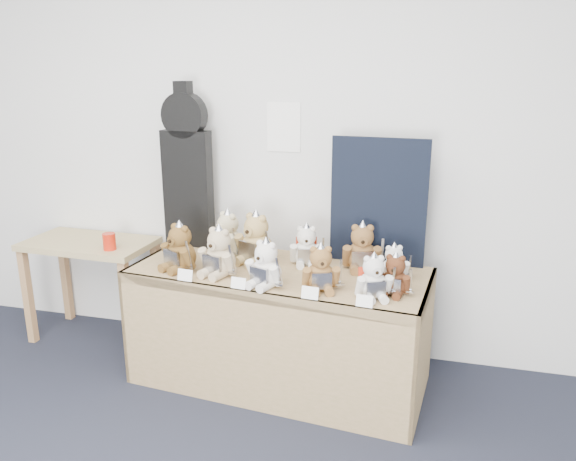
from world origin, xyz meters
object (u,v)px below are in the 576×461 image
(teddy_back_centre_right, at_px, (306,247))
(teddy_front_far_left, at_px, (180,249))
(teddy_back_centre_left, at_px, (256,240))
(guitar_case, at_px, (187,168))
(teddy_front_end, at_px, (395,276))
(teddy_back_right, at_px, (362,249))
(teddy_back_end, at_px, (394,264))
(side_table, at_px, (90,258))
(teddy_front_left, at_px, (219,254))
(red_cup, at_px, (109,241))
(teddy_back_left, at_px, (227,236))
(teddy_front_far_right, at_px, (373,279))
(teddy_front_centre, at_px, (265,266))
(teddy_front_right, at_px, (321,270))
(display_table, at_px, (275,299))

(teddy_back_centre_right, bearing_deg, teddy_front_far_left, -171.74)
(teddy_front_far_left, xyz_separation_m, teddy_back_centre_left, (0.38, 0.22, 0.01))
(guitar_case, distance_m, teddy_front_end, 1.48)
(teddy_back_right, height_order, teddy_back_end, teddy_back_right)
(side_table, xyz_separation_m, teddy_front_end, (2.03, -0.40, 0.22))
(teddy_back_right, bearing_deg, teddy_front_left, -168.99)
(teddy_front_left, bearing_deg, red_cup, -179.03)
(teddy_front_end, bearing_deg, teddy_back_right, 132.34)
(teddy_back_left, relative_size, teddy_back_right, 1.01)
(teddy_front_far_left, relative_size, teddy_front_end, 1.28)
(teddy_front_far_right, bearing_deg, teddy_back_centre_right, 115.11)
(side_table, distance_m, teddy_front_far_left, 0.93)
(side_table, relative_size, red_cup, 8.05)
(teddy_front_far_left, height_order, teddy_front_left, teddy_front_left)
(teddy_front_centre, bearing_deg, teddy_front_end, 25.07)
(teddy_back_centre_right, bearing_deg, teddy_front_end, -44.08)
(side_table, bearing_deg, teddy_front_right, -12.85)
(red_cup, bearing_deg, teddy_front_centre, -16.74)
(display_table, bearing_deg, teddy_back_end, 12.58)
(teddy_front_left, height_order, teddy_back_left, same)
(teddy_front_centre, relative_size, teddy_front_end, 1.19)
(display_table, bearing_deg, teddy_front_far_left, -168.08)
(guitar_case, relative_size, teddy_front_right, 3.80)
(teddy_back_centre_left, bearing_deg, teddy_front_centre, -42.14)
(teddy_back_left, bearing_deg, teddy_back_centre_left, 8.34)
(display_table, height_order, guitar_case, guitar_case)
(red_cup, height_order, teddy_front_right, teddy_front_right)
(teddy_front_centre, distance_m, teddy_front_end, 0.66)
(teddy_back_centre_left, distance_m, teddy_back_right, 0.62)
(teddy_front_far_left, distance_m, teddy_front_left, 0.25)
(teddy_back_centre_right, xyz_separation_m, teddy_back_right, (0.32, -0.00, 0.02))
(teddy_front_far_left, distance_m, teddy_back_end, 1.19)
(teddy_back_right, bearing_deg, teddy_front_right, -124.43)
(teddy_front_far_left, height_order, teddy_front_right, teddy_front_far_left)
(teddy_front_end, height_order, teddy_back_right, teddy_back_right)
(teddy_back_centre_right, bearing_deg, teddy_front_left, -159.06)
(red_cup, bearing_deg, teddy_back_centre_right, 1.79)
(teddy_front_centre, xyz_separation_m, teddy_back_centre_left, (-0.16, 0.34, 0.02))
(teddy_back_centre_right, height_order, teddy_back_right, teddy_back_right)
(red_cup, xyz_separation_m, teddy_front_centre, (1.13, -0.34, 0.06))
(display_table, relative_size, teddy_back_left, 5.66)
(teddy_front_right, distance_m, teddy_front_end, 0.37)
(side_table, bearing_deg, red_cup, -25.64)
(teddy_front_far_right, relative_size, teddy_back_end, 1.13)
(red_cup, bearing_deg, teddy_back_centre_left, -0.10)
(teddy_front_right, relative_size, teddy_front_far_right, 1.06)
(side_table, height_order, red_cup, red_cup)
(teddy_front_right, bearing_deg, display_table, 133.36)
(teddy_front_left, xyz_separation_m, teddy_front_end, (0.95, -0.03, -0.03))
(display_table, distance_m, teddy_back_left, 0.52)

